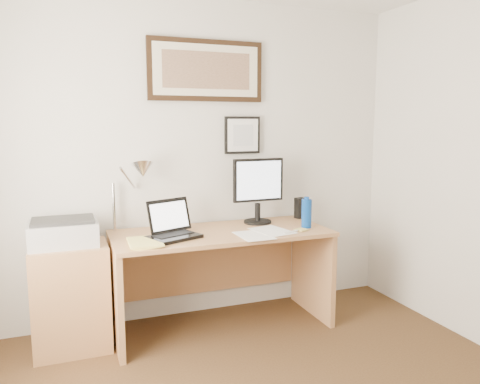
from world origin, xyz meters
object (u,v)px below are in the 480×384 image
side_cabinet (71,297)px  water_bottle (307,213)px  laptop (172,229)px  printer (64,232)px  desk (218,259)px  lcd_monitor (258,187)px  book (128,244)px

side_cabinet → water_bottle: bearing=-5.4°
laptop → printer: 0.73m
desk → water_bottle: bearing=-16.9°
water_bottle → lcd_monitor: (-0.29, 0.28, 0.18)m
desk → printer: size_ratio=3.64×
book → lcd_monitor: bearing=17.6°
side_cabinet → lcd_monitor: 1.59m
desk → laptop: 0.50m
book → desk: bearing=20.1°
laptop → lcd_monitor: size_ratio=0.79×
laptop → printer: laptop is taller
book → water_bottle: bearing=2.5°
lcd_monitor → book: bearing=-162.4°
water_bottle → laptop: size_ratio=0.54×
side_cabinet → water_bottle: water_bottle is taller
water_bottle → desk: size_ratio=0.14×
water_bottle → lcd_monitor: size_ratio=0.42×
desk → printer: bearing=-179.4°
water_bottle → lcd_monitor: lcd_monitor is taller
lcd_monitor → printer: lcd_monitor is taller
side_cabinet → book: 0.58m
side_cabinet → book: book is taller
book → laptop: laptop is taller
lcd_monitor → printer: 1.48m
laptop → side_cabinet: bearing=172.0°
laptop → lcd_monitor: (0.75, 0.21, 0.23)m
desk → side_cabinet: bearing=-178.1°
side_cabinet → desk: (1.07, 0.04, 0.15)m
desk → laptop: size_ratio=3.91×
book → desk: book is taller
water_bottle → book: size_ratio=0.74×
lcd_monitor → printer: bearing=-176.4°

